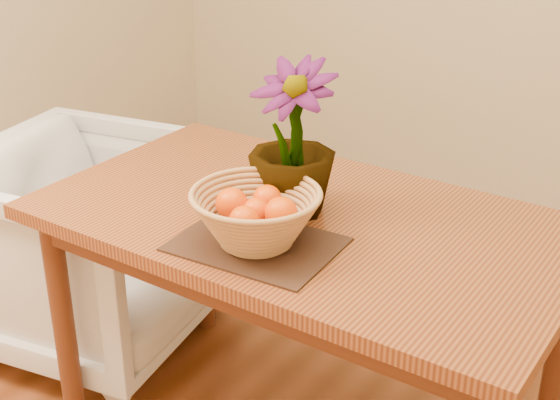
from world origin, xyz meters
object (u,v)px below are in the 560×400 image
Objects in this scene: potted_plant at (292,139)px; wicker_basket at (256,219)px; armchair at (90,236)px; table at (303,244)px.

wicker_basket is at bearing -83.52° from potted_plant.
armchair is (-0.87, 0.06, -0.55)m from potted_plant.
wicker_basket is 1.03m from armchair.
potted_plant reaches higher than armchair.
wicker_basket reaches higher than armchair.
wicker_basket is 0.78× the size of potted_plant.
armchair is (-0.91, 0.06, -0.26)m from table.
potted_plant reaches higher than table.
potted_plant is at bearing 99.41° from wicker_basket.
wicker_basket is 0.25m from potted_plant.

